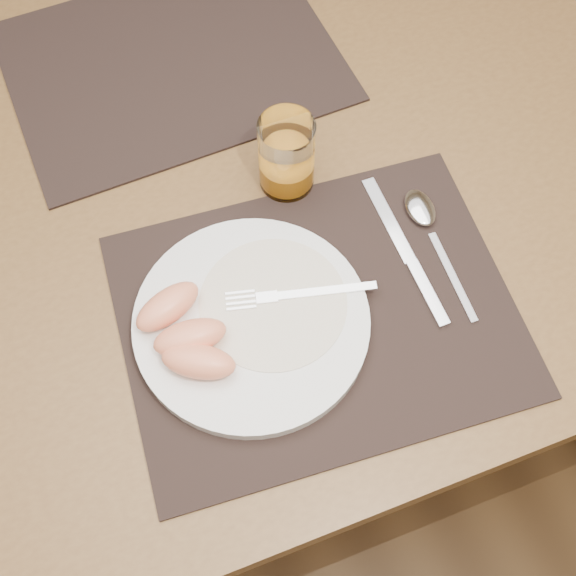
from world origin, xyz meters
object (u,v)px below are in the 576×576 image
(fork, at_px, (288,295))
(juice_glass, at_px, (287,158))
(placemat_near, at_px, (318,314))
(knife, at_px, (411,262))
(plate, at_px, (251,322))
(table, at_px, (237,214))
(placemat_far, at_px, (172,62))
(spoon, at_px, (425,218))

(fork, height_order, juice_glass, juice_glass)
(placemat_near, xyz_separation_m, juice_glass, (0.03, 0.19, 0.05))
(knife, bearing_deg, placemat_near, -169.85)
(plate, xyz_separation_m, knife, (0.21, 0.01, -0.01))
(knife, xyz_separation_m, juice_glass, (-0.10, 0.17, 0.04))
(table, bearing_deg, placemat_far, 94.25)
(fork, bearing_deg, knife, -1.03)
(placemat_near, xyz_separation_m, spoon, (0.17, 0.07, 0.01))
(plate, relative_size, spoon, 1.41)
(placemat_far, distance_m, fork, 0.41)
(placemat_far, height_order, plate, plate)
(fork, bearing_deg, table, 90.62)
(knife, bearing_deg, fork, 178.97)
(placemat_near, distance_m, spoon, 0.19)
(placemat_far, bearing_deg, placemat_near, -84.07)
(juice_glass, bearing_deg, spoon, -40.16)
(table, xyz_separation_m, juice_glass, (0.06, -0.03, 0.13))
(placemat_far, xyz_separation_m, juice_glass, (0.08, -0.25, 0.05))
(table, relative_size, plate, 5.19)
(juice_glass, bearing_deg, knife, -59.81)
(plate, bearing_deg, spoon, 13.41)
(placemat_near, height_order, knife, knife)
(placemat_near, relative_size, plate, 1.67)
(plate, xyz_separation_m, juice_glass, (0.11, 0.18, 0.04))
(fork, xyz_separation_m, spoon, (0.20, 0.05, -0.01))
(placemat_far, height_order, spoon, spoon)
(placemat_far, relative_size, juice_glass, 4.29)
(placemat_near, height_order, placemat_far, same)
(table, height_order, fork, fork)
(table, distance_m, placemat_near, 0.24)
(fork, bearing_deg, placemat_near, -43.67)
(spoon, distance_m, juice_glass, 0.19)
(placemat_far, xyz_separation_m, plate, (-0.03, -0.43, 0.01))
(plate, relative_size, fork, 1.56)
(plate, bearing_deg, fork, 14.28)
(table, relative_size, knife, 6.36)
(table, xyz_separation_m, placemat_near, (0.03, -0.22, 0.09))
(placemat_near, xyz_separation_m, fork, (-0.03, 0.03, 0.02))
(placemat_far, height_order, juice_glass, juice_glass)
(placemat_far, height_order, fork, fork)
(spoon, bearing_deg, placemat_far, 120.56)
(spoon, xyz_separation_m, juice_glass, (-0.14, 0.12, 0.04))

